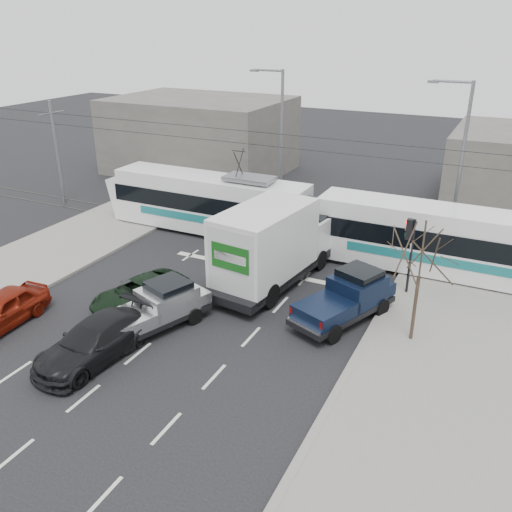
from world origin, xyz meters
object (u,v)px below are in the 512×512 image
at_px(red_car, 1,310).
at_px(tram, 313,220).
at_px(street_lamp_far, 279,131).
at_px(dark_car, 95,341).
at_px(green_car, 140,293).
at_px(street_lamp_near, 459,155).
at_px(silver_pickup, 156,308).
at_px(box_truck, 272,245).
at_px(navy_pickup, 348,297).
at_px(traffic_signal, 410,240).
at_px(bare_tree, 422,255).

bearing_deg(red_car, tram, 53.60).
xyz_separation_m(street_lamp_far, dark_car, (1.26, -19.89, -4.36)).
xyz_separation_m(tram, green_car, (-4.67, -9.38, -1.19)).
bearing_deg(tram, street_lamp_near, 34.22).
bearing_deg(red_car, green_car, 40.80).
relative_size(silver_pickup, green_car, 1.20).
height_order(box_truck, dark_car, box_truck).
relative_size(street_lamp_near, navy_pickup, 1.68).
bearing_deg(traffic_signal, navy_pickup, -117.04).
distance_m(green_car, dark_car, 4.20).
height_order(street_lamp_near, red_car, street_lamp_near).
xyz_separation_m(street_lamp_far, tram, (4.91, -6.44, -3.29)).
distance_m(street_lamp_near, street_lamp_far, 11.67).
xyz_separation_m(silver_pickup, box_truck, (2.57, 5.96, 1.04)).
bearing_deg(street_lamp_far, tram, -52.68).
bearing_deg(bare_tree, street_lamp_far, 131.12).
height_order(street_lamp_far, red_car, street_lamp_far).
xyz_separation_m(street_lamp_near, tram, (-6.59, -4.44, -3.29)).
distance_m(traffic_signal, tram, 6.58).
relative_size(traffic_signal, street_lamp_far, 0.40).
bearing_deg(box_truck, silver_pickup, -106.00).
distance_m(street_lamp_near, dark_car, 21.07).
xyz_separation_m(street_lamp_near, navy_pickup, (-2.56, -10.86, -4.07)).
relative_size(street_lamp_near, street_lamp_far, 1.00).
xyz_separation_m(traffic_signal, tram, (-5.75, 3.06, -0.91)).
distance_m(bare_tree, street_lamp_far, 17.97).
distance_m(tram, box_truck, 4.69).
relative_size(bare_tree, navy_pickup, 0.94).
relative_size(traffic_signal, silver_pickup, 0.65).
bearing_deg(street_lamp_near, box_truck, -127.12).
bearing_deg(tram, street_lamp_far, 127.58).
height_order(traffic_signal, box_truck, box_truck).
bearing_deg(red_car, bare_tree, 18.83).
bearing_deg(box_truck, navy_pickup, -14.57).
height_order(navy_pickup, red_car, navy_pickup).
bearing_deg(green_car, street_lamp_near, 67.43).
xyz_separation_m(traffic_signal, street_lamp_near, (0.84, 7.50, 2.37)).
distance_m(silver_pickup, dark_car, 2.93).
xyz_separation_m(silver_pickup, green_car, (-1.80, 1.25, -0.30)).
relative_size(street_lamp_near, green_car, 1.96).
relative_size(bare_tree, silver_pickup, 0.91).
xyz_separation_m(traffic_signal, street_lamp_far, (-10.66, 9.50, 2.37)).
xyz_separation_m(green_car, dark_car, (1.02, -4.08, 0.11)).
distance_m(bare_tree, traffic_signal, 4.28).
xyz_separation_m(bare_tree, tram, (-6.88, 7.06, -1.97)).
distance_m(street_lamp_far, tram, 8.74).
xyz_separation_m(bare_tree, silver_pickup, (-9.75, -3.57, -2.85)).
bearing_deg(navy_pickup, silver_pickup, -126.64).
distance_m(street_lamp_near, box_truck, 11.85).
distance_m(navy_pickup, red_car, 14.58).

